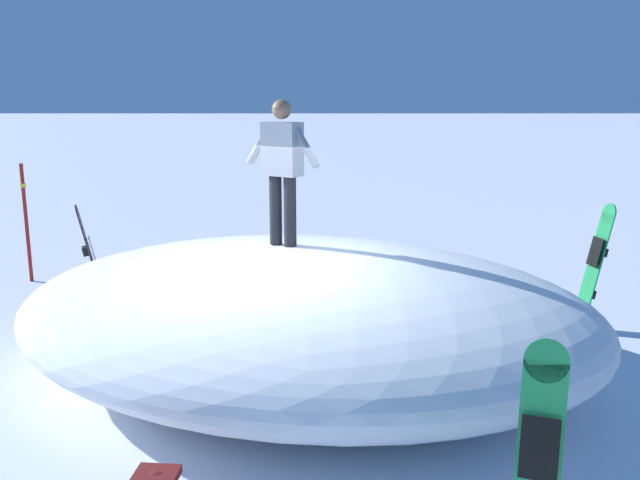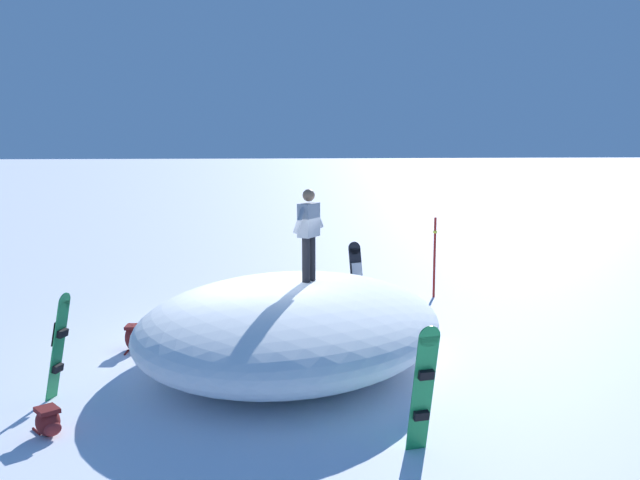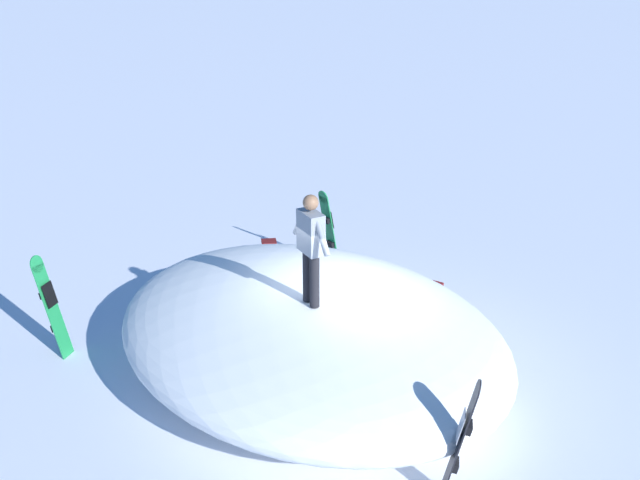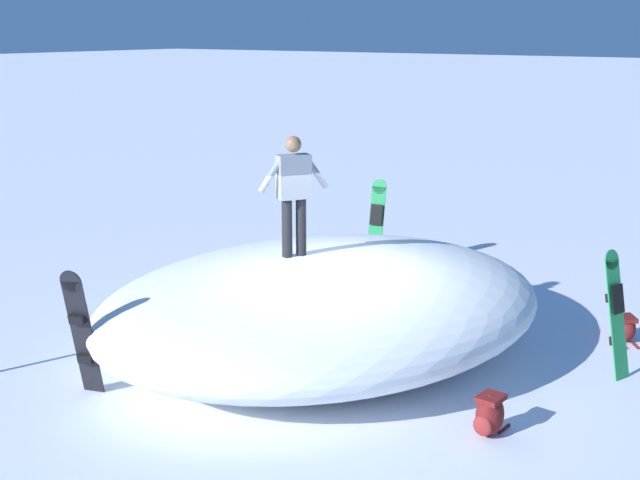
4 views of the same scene
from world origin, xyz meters
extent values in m
plane|color=white|center=(0.00, 0.00, 0.00)|extent=(240.00, 240.00, 0.00)
ellipsoid|color=white|center=(-0.46, -0.59, 0.69)|extent=(7.81, 6.96, 1.39)
cylinder|color=black|center=(-0.15, -0.98, 1.78)|extent=(0.14, 0.14, 0.79)
cylinder|color=black|center=(-0.32, -0.87, 1.78)|extent=(0.14, 0.14, 0.79)
cube|color=#8C939E|center=(-0.23, -0.92, 2.46)|extent=(0.48, 0.42, 0.59)
sphere|color=#936B4C|center=(-0.23, -0.92, 2.89)|extent=(0.21, 0.21, 0.21)
cylinder|color=#8C939E|center=(0.02, -1.09, 2.52)|extent=(0.36, 0.28, 0.49)
cylinder|color=#8C939E|center=(-0.49, -0.75, 2.52)|extent=(0.36, 0.28, 0.49)
cylinder|color=#1E8C47|center=(-1.98, 2.79, 1.52)|extent=(0.27, 0.16, 0.26)
cube|color=black|center=(-1.93, 2.93, 1.03)|extent=(0.24, 0.16, 0.37)
cube|color=black|center=(-1.96, 2.85, 1.03)|extent=(0.21, 0.15, 0.12)
cube|color=black|center=(2.36, -2.17, 0.76)|extent=(0.40, 0.37, 1.52)
cylinder|color=black|center=(2.51, -2.12, 1.52)|extent=(0.16, 0.29, 0.28)
cube|color=#B2B2B7|center=(2.37, -2.16, 1.03)|extent=(0.15, 0.25, 0.37)
cube|color=black|center=(2.46, -2.14, 1.03)|extent=(0.14, 0.21, 0.12)
cube|color=black|center=(2.35, -2.17, 0.49)|extent=(0.14, 0.21, 0.12)
cube|color=#1E8C47|center=(-4.22, -2.00, 0.78)|extent=(0.39, 0.33, 1.56)
cylinder|color=#1E8C47|center=(-4.38, -2.03, 1.55)|extent=(0.12, 0.28, 0.27)
cube|color=black|center=(-4.23, -2.00, 1.06)|extent=(0.13, 0.24, 0.37)
cube|color=black|center=(-4.32, -2.02, 1.06)|extent=(0.13, 0.20, 0.12)
cube|color=black|center=(-4.20, -2.00, 0.50)|extent=(0.13, 0.20, 0.12)
cube|color=maroon|center=(0.49, 2.27, 0.44)|extent=(0.32, 0.27, 0.06)
cylinder|color=#A51E19|center=(4.20, -4.33, 0.99)|extent=(0.06, 0.06, 1.97)
cylinder|color=yellow|center=(4.20, -4.33, 1.62)|extent=(0.10, 0.10, 0.06)
camera|label=1|loc=(-0.67, 6.46, 3.03)|focal=37.48mm
camera|label=2|loc=(-12.21, 0.00, 3.88)|focal=39.19mm
camera|label=3|loc=(4.17, -8.98, 6.23)|focal=41.29mm
camera|label=4|loc=(8.26, 5.35, 4.37)|focal=45.59mm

